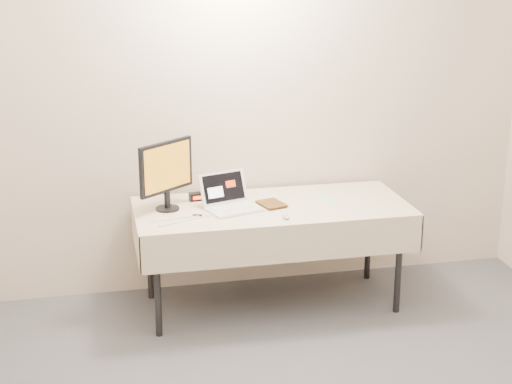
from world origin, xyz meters
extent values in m
cube|color=beige|center=(0.00, 2.50, 1.35)|extent=(4.00, 0.10, 2.70)
cylinder|color=black|center=(-0.82, 1.75, 0.34)|extent=(0.04, 0.04, 0.69)
cylinder|color=black|center=(0.82, 1.75, 0.34)|extent=(0.04, 0.04, 0.69)
cylinder|color=black|center=(-0.82, 2.34, 0.34)|extent=(0.04, 0.04, 0.69)
cylinder|color=black|center=(0.82, 2.34, 0.34)|extent=(0.04, 0.04, 0.69)
cube|color=gray|center=(0.00, 2.04, 0.71)|extent=(1.80, 0.75, 0.04)
cube|color=beige|center=(0.00, 2.04, 0.73)|extent=(1.86, 0.81, 0.01)
cube|color=beige|center=(0.00, 1.64, 0.60)|extent=(1.86, 0.01, 0.25)
cube|color=beige|center=(0.00, 2.45, 0.60)|extent=(1.86, 0.01, 0.25)
cube|color=beige|center=(-0.93, 2.04, 0.60)|extent=(0.01, 0.81, 0.25)
cube|color=beige|center=(0.93, 2.04, 0.60)|extent=(0.01, 0.81, 0.25)
cube|color=white|center=(-0.27, 1.99, 0.75)|extent=(0.39, 0.32, 0.02)
cube|color=white|center=(-0.32, 2.14, 0.86)|extent=(0.35, 0.18, 0.21)
cube|color=black|center=(-0.32, 2.14, 0.86)|extent=(0.30, 0.15, 0.18)
cylinder|color=black|center=(-0.70, 2.11, 0.74)|extent=(0.22, 0.22, 0.01)
cube|color=black|center=(-0.70, 2.11, 0.81)|extent=(0.04, 0.04, 0.11)
cube|color=black|center=(-0.70, 2.11, 1.04)|extent=(0.37, 0.30, 0.34)
cube|color=orange|center=(-0.70, 2.11, 1.04)|extent=(0.32, 0.25, 0.30)
imported|color=brown|center=(-0.07, 2.03, 0.84)|extent=(0.15, 0.06, 0.20)
cube|color=black|center=(-0.47, 2.27, 0.77)|extent=(0.14, 0.07, 0.05)
cube|color=#FF320C|center=(-0.47, 2.24, 0.77)|extent=(0.09, 0.01, 0.02)
ellipsoid|color=#B4B4B6|center=(0.03, 1.77, 0.75)|extent=(0.05, 0.09, 0.02)
cube|color=#ACD8AE|center=(0.41, 2.11, 0.74)|extent=(0.15, 0.28, 0.00)
cube|color=black|center=(-0.53, 1.94, 0.74)|extent=(0.06, 0.03, 0.01)
camera|label=1|loc=(-1.18, -2.87, 2.42)|focal=55.00mm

